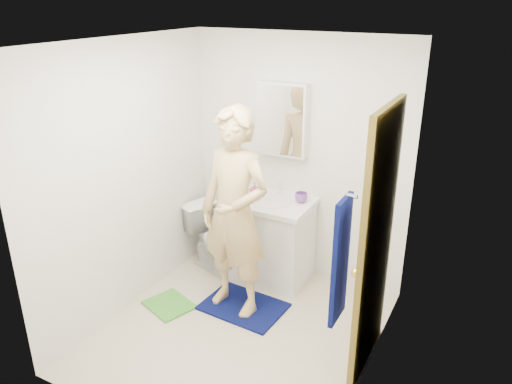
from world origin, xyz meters
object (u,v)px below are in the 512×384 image
toilet (217,239)px  toothbrush_cup (301,198)px  man (235,214)px  medicine_cabinet (283,119)px  towel (340,261)px  vanity_cabinet (271,242)px  soap_dispenser (255,191)px

toilet → toothbrush_cup: size_ratio=5.65×
toilet → toothbrush_cup: bearing=-57.6°
toilet → man: bearing=-116.3°
man → toothbrush_cup: bearing=74.6°
medicine_cabinet → toilet: (-0.56, -0.34, -1.26)m
towel → toilet: 2.39m
towel → toilet: size_ratio=1.16×
vanity_cabinet → toothbrush_cup: bearing=19.0°
vanity_cabinet → towel: bearing=-51.5°
medicine_cabinet → soap_dispenser: medicine_cabinet is taller
soap_dispenser → man: man is taller
soap_dispenser → toothbrush_cup: size_ratio=1.49×
man → towel: bearing=-27.2°
toilet → towel: bearing=-109.8°
towel → vanity_cabinet: bearing=128.5°
toilet → soap_dispenser: soap_dispenser is taller
medicine_cabinet → man: size_ratio=0.38×
towel → toilet: towel is taller
soap_dispenser → toothbrush_cup: bearing=20.4°
vanity_cabinet → towel: (1.18, -1.48, 0.85)m
toilet → toothbrush_cup: (0.83, 0.21, 0.55)m
towel → soap_dispenser: 1.97m
vanity_cabinet → soap_dispenser: bearing=-157.3°
toilet → man: 0.95m
towel → toilet: (-1.74, 1.37, -0.91)m
medicine_cabinet → toilet: size_ratio=1.02×
toothbrush_cup → man: 0.79m
towel → soap_dispenser: towel is taller
man → medicine_cabinet: bearing=95.2°
towel → toothbrush_cup: 1.86m
medicine_cabinet → toothbrush_cup: bearing=-25.9°
vanity_cabinet → toilet: vanity_cabinet is taller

